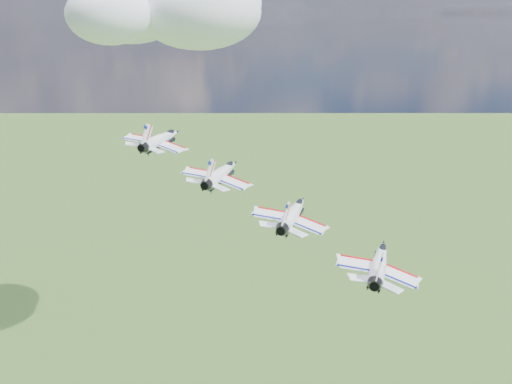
{
  "coord_description": "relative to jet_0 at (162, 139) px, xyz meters",
  "views": [
    {
      "loc": [
        5.84,
        -62.95,
        167.21
      ],
      "look_at": [
        14.73,
        9.88,
        144.18
      ],
      "focal_mm": 40.0,
      "sensor_mm": 36.0,
      "label": 1
    }
  ],
  "objects": [
    {
      "name": "jet_0",
      "position": [
        0.0,
        0.0,
        0.0
      ],
      "size": [
        14.59,
        16.61,
        5.77
      ],
      "primitive_type": null,
      "rotation": [
        0.0,
        0.19,
        -0.41
      ],
      "color": "white"
    },
    {
      "name": "jet_2",
      "position": [
        17.19,
        -18.53,
        -6.25
      ],
      "size": [
        14.59,
        16.61,
        5.77
      ],
      "primitive_type": null,
      "rotation": [
        0.0,
        0.19,
        -0.41
      ],
      "color": "white"
    },
    {
      "name": "cloud_far",
      "position": [
        -2.21,
        146.87,
        21.81
      ],
      "size": [
        68.51,
        53.83,
        26.91
      ],
      "primitive_type": "ellipsoid",
      "color": "white"
    },
    {
      "name": "jet_1",
      "position": [
        8.59,
        -9.26,
        -3.12
      ],
      "size": [
        14.59,
        16.61,
        5.77
      ],
      "primitive_type": null,
      "rotation": [
        0.0,
        0.19,
        -0.41
      ],
      "color": "silver"
    },
    {
      "name": "jet_3",
      "position": [
        25.78,
        -27.79,
        -9.37
      ],
      "size": [
        14.59,
        16.61,
        5.77
      ],
      "primitive_type": null,
      "rotation": [
        0.0,
        0.19,
        -0.41
      ],
      "color": "white"
    }
  ]
}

